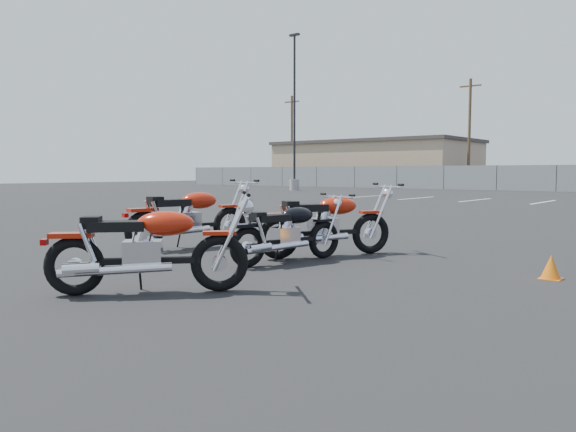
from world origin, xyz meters
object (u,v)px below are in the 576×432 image
Objects in this scene: motorcycle_second_black at (288,232)px; motorcycle_front_red at (189,217)px; motorcycle_third_red at (326,223)px; motorcycle_rear_red at (147,248)px.

motorcycle_front_red is at bearing 176.00° from motorcycle_second_black.
motorcycle_third_red reaches higher than motorcycle_rear_red.
motorcycle_second_black is at bearing 92.50° from motorcycle_rear_red.
motorcycle_second_black is 1.04× the size of motorcycle_rear_red.
motorcycle_rear_red is (2.44, -2.74, -0.04)m from motorcycle_front_red.
motorcycle_front_red is 1.20× the size of motorcycle_second_black.
motorcycle_front_red is 1.25× the size of motorcycle_rear_red.
motorcycle_third_red is at bearing 84.64° from motorcycle_second_black.
motorcycle_rear_red reaches higher than motorcycle_second_black.
motorcycle_rear_red is at bearing -48.38° from motorcycle_front_red.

